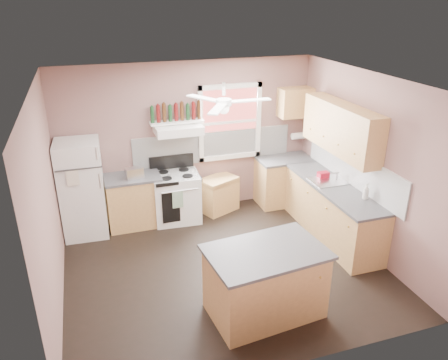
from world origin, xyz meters
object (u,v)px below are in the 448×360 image
object	(u,v)px
refrigerator	(82,189)
toaster	(134,173)
island	(265,283)
stove	(177,197)
cart	(219,194)

from	to	relation	value
refrigerator	toaster	size ratio (longest dim) A/B	5.75
refrigerator	toaster	xyz separation A→B (m)	(0.85, -0.04, 0.19)
island	toaster	bearing A→B (deg)	108.02
stove	cart	distance (m)	0.82
stove	island	size ratio (longest dim) A/B	0.65
stove	island	distance (m)	2.80
toaster	stove	xyz separation A→B (m)	(0.69, 0.04, -0.56)
toaster	cart	xyz separation A→B (m)	(1.50, 0.15, -0.67)
refrigerator	cart	distance (m)	2.40
island	cart	bearing A→B (deg)	78.17
toaster	stove	size ratio (longest dim) A/B	0.33
stove	cart	size ratio (longest dim) A/B	1.34
cart	island	size ratio (longest dim) A/B	0.48
toaster	island	distance (m)	3.01
cart	island	xyz separation A→B (m)	(-0.30, -2.85, 0.11)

